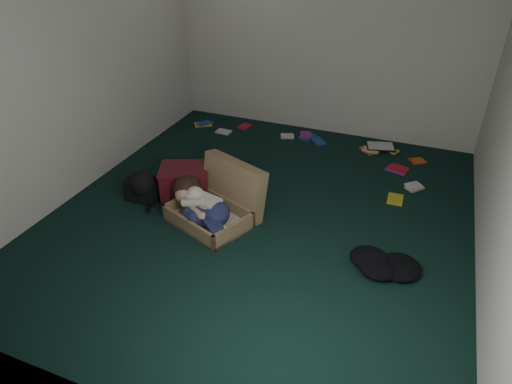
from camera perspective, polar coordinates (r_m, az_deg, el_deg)
The scene contains 11 objects.
floor at distance 4.61m, azimuth 0.69°, elevation -2.80°, with size 4.50×4.50×0.00m, color black.
wall_back at distance 6.10m, azimuth 8.89°, elevation 18.93°, with size 4.50×4.50×0.00m, color silver.
wall_front at distance 2.29m, azimuth -20.01°, elevation -5.38°, with size 4.50×4.50×0.00m, color silver.
wall_left at distance 5.06m, azimuth -21.59°, elevation 14.56°, with size 4.50×4.50×0.00m, color silver.
suitcase at distance 4.49m, azimuth -4.62°, elevation -1.39°, with size 0.97×0.96×0.55m.
person at distance 4.40m, azimuth -6.92°, elevation -1.62°, with size 0.73×0.60×0.34m.
maroon_bin at distance 4.86m, azimuth -8.83°, elevation 1.20°, with size 0.62×0.56×0.35m.
backpack at distance 4.93m, azimuth -13.87°, elevation 0.45°, with size 0.43×0.34×0.26m, color black, non-canonical shape.
clothing_pile at distance 4.09m, azimuth 15.35°, elevation -7.98°, with size 0.48×0.39×0.15m, color black, non-canonical shape.
paper_tray at distance 6.09m, azimuth 15.28°, elevation 5.41°, with size 0.41×0.35×0.05m.
book_scatter at distance 5.93m, azimuth 8.61°, elevation 5.31°, with size 3.17×1.41×0.02m.
Camera 1 is at (1.36, -3.55, 2.61)m, focal length 32.00 mm.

